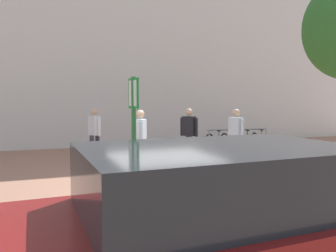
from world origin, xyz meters
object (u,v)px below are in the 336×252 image
(parking_sign_post, at_px, (134,124))
(car_maroon_wagon, at_px, (231,229))
(bike_at_sign, at_px, (128,191))
(bollard_steel, at_px, (198,144))
(bike_rack_cluster, at_px, (238,140))
(person_shirt_white, at_px, (94,131))
(person_casual_tan, at_px, (140,138))
(person_shirt_blue, at_px, (236,134))
(person_suited_navy, at_px, (189,132))

(parking_sign_post, relative_size, car_maroon_wagon, 0.54)
(bike_at_sign, bearing_deg, bollard_steel, 53.39)
(bike_at_sign, relative_size, bike_rack_cluster, 0.60)
(car_maroon_wagon, bearing_deg, bollard_steel, 66.80)
(bike_at_sign, xyz_separation_m, bike_rack_cluster, (6.21, 6.37, -0.00))
(person_shirt_white, bearing_deg, bollard_steel, -6.13)
(bike_at_sign, xyz_separation_m, person_casual_tan, (1.04, 2.90, 0.63))
(person_shirt_blue, bearing_deg, car_maroon_wagon, -121.78)
(bike_at_sign, bearing_deg, bike_rack_cluster, 45.70)
(parking_sign_post, distance_m, car_maroon_wagon, 3.07)
(person_shirt_white, relative_size, car_maroon_wagon, 0.39)
(person_suited_navy, bearing_deg, bike_at_sign, -125.94)
(person_shirt_blue, relative_size, person_casual_tan, 1.00)
(bike_at_sign, xyz_separation_m, person_suited_navy, (2.99, 4.12, 0.63))
(bollard_steel, bearing_deg, person_shirt_white, 173.87)
(bike_at_sign, xyz_separation_m, person_shirt_white, (0.18, 5.40, 0.63))
(person_shirt_white, height_order, person_shirt_blue, same)
(bollard_steel, relative_size, car_maroon_wagon, 0.21)
(person_shirt_white, distance_m, person_suited_navy, 3.08)
(bollard_steel, bearing_deg, parking_sign_post, -125.23)
(car_maroon_wagon, bearing_deg, person_shirt_white, 90.41)
(bollard_steel, xyz_separation_m, person_suited_navy, (-0.74, -0.90, 0.53))
(bollard_steel, relative_size, person_casual_tan, 0.52)
(person_suited_navy, bearing_deg, car_maroon_wagon, -110.77)
(parking_sign_post, height_order, person_suited_navy, parking_sign_post)
(person_suited_navy, bearing_deg, parking_sign_post, -124.27)
(car_maroon_wagon, bearing_deg, person_suited_navy, 69.23)
(parking_sign_post, bearing_deg, bollard_steel, 54.77)
(bollard_steel, xyz_separation_m, person_shirt_white, (-3.55, 0.38, 0.53))
(bike_rack_cluster, height_order, person_suited_navy, person_suited_navy)
(parking_sign_post, xyz_separation_m, person_casual_tan, (0.96, 3.05, -0.56))
(person_suited_navy, relative_size, person_shirt_blue, 1.00)
(person_casual_tan, bearing_deg, bollard_steel, 38.25)
(bike_at_sign, bearing_deg, person_suited_navy, 54.06)
(bike_rack_cluster, relative_size, person_shirt_blue, 1.54)
(parking_sign_post, height_order, person_shirt_blue, parking_sign_post)
(bike_at_sign, bearing_deg, person_casual_tan, 70.26)
(bollard_steel, height_order, person_casual_tan, person_casual_tan)
(parking_sign_post, distance_m, person_shirt_white, 5.58)
(bike_at_sign, bearing_deg, parking_sign_post, -60.96)
(bollard_steel, distance_m, person_suited_navy, 1.29)
(person_suited_navy, height_order, person_casual_tan, same)
(bike_rack_cluster, bearing_deg, parking_sign_post, -133.28)
(parking_sign_post, bearing_deg, person_shirt_white, 88.94)
(bike_at_sign, bearing_deg, car_maroon_wagon, -85.51)
(person_shirt_blue, bearing_deg, parking_sign_post, -141.71)
(bike_at_sign, xyz_separation_m, person_shirt_blue, (4.00, 2.95, 0.63))
(bike_rack_cluster, height_order, person_shirt_white, person_shirt_white)
(bollard_steel, bearing_deg, person_shirt_blue, -82.72)
(person_suited_navy, bearing_deg, person_shirt_blue, -49.36)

